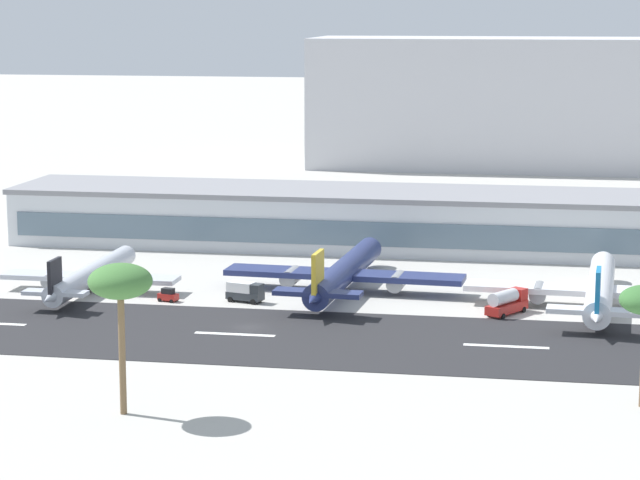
% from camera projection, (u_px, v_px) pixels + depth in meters
% --- Properties ---
extents(ground_plane, '(1400.00, 1400.00, 0.00)m').
position_uv_depth(ground_plane, '(249.00, 328.00, 197.41)').
color(ground_plane, '#B2AFA8').
extents(runway_strip, '(800.00, 33.32, 0.08)m').
position_uv_depth(runway_strip, '(242.00, 335.00, 193.03)').
color(runway_strip, '#262628').
rests_on(runway_strip, ground_plane).
extents(runway_centreline_dash_4, '(12.00, 1.20, 0.01)m').
position_uv_depth(runway_centreline_dash_4, '(235.00, 334.00, 193.21)').
color(runway_centreline_dash_4, white).
rests_on(runway_centreline_dash_4, runway_strip).
extents(runway_centreline_dash_5, '(12.00, 1.20, 0.01)m').
position_uv_depth(runway_centreline_dash_5, '(506.00, 346.00, 186.35)').
color(runway_centreline_dash_5, white).
rests_on(runway_centreline_dash_5, runway_strip).
extents(terminal_building, '(147.91, 25.12, 11.37)m').
position_uv_depth(terminal_building, '(380.00, 219.00, 263.02)').
color(terminal_building, silver).
rests_on(terminal_building, ground_plane).
extents(distant_hotel_block, '(132.30, 39.52, 38.20)m').
position_uv_depth(distant_hotel_block, '(537.00, 103.00, 391.19)').
color(distant_hotel_block, '#BCBCC1').
rests_on(distant_hotel_block, ground_plane).
extents(airliner_black_tail_gate_0, '(30.08, 40.66, 8.49)m').
position_uv_depth(airliner_black_tail_gate_0, '(89.00, 277.00, 221.43)').
color(airliner_black_tail_gate_0, silver).
rests_on(airliner_black_tail_gate_0, ground_plane).
extents(airliner_gold_tail_gate_1, '(40.72, 48.95, 10.21)m').
position_uv_depth(airliner_gold_tail_gate_1, '(343.00, 274.00, 220.98)').
color(airliner_gold_tail_gate_1, navy).
rests_on(airliner_gold_tail_gate_1, ground_plane).
extents(airliner_blue_tail_gate_2, '(43.05, 47.17, 9.84)m').
position_uv_depth(airliner_blue_tail_gate_2, '(600.00, 290.00, 208.79)').
color(airliner_blue_tail_gate_2, silver).
rests_on(airliner_blue_tail_gate_2, ground_plane).
extents(service_box_truck_0, '(6.43, 3.97, 3.25)m').
position_uv_depth(service_box_truck_0, '(245.00, 291.00, 214.35)').
color(service_box_truck_0, '#2D3338').
rests_on(service_box_truck_0, ground_plane).
extents(service_baggage_tug_1, '(3.52, 2.58, 2.20)m').
position_uv_depth(service_baggage_tug_1, '(168.00, 295.00, 214.88)').
color(service_baggage_tug_1, '#B2231E').
rests_on(service_baggage_tug_1, ground_plane).
extents(service_fuel_truck_2, '(6.55, 8.64, 3.95)m').
position_uv_depth(service_fuel_truck_2, '(507.00, 302.00, 205.58)').
color(service_fuel_truck_2, '#B2231E').
rests_on(service_fuel_truck_2, ground_plane).
extents(palm_tree_0, '(7.50, 7.50, 18.00)m').
position_uv_depth(palm_tree_0, '(120.00, 284.00, 153.01)').
color(palm_tree_0, brown).
rests_on(palm_tree_0, ground_plane).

